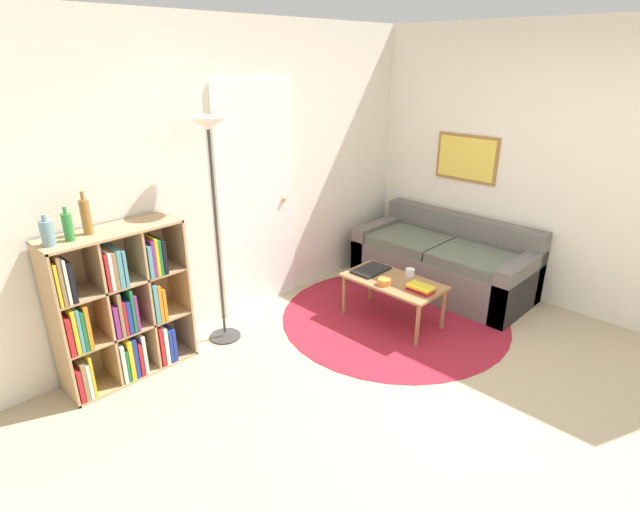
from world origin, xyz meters
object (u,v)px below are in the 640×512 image
coffee_table (393,285)px  laptop (371,270)px  bottle_left (47,233)px  bottle_middle (68,227)px  bookshelf (119,309)px  bowl (384,282)px  floor_lamp (211,158)px  cup (410,273)px  couch (445,263)px  bottle_right (86,216)px

coffee_table → laptop: (0.02, 0.28, 0.06)m
bottle_left → bottle_middle: bearing=-0.3°
bookshelf → bottle_middle: size_ratio=5.06×
bowl → bottle_left: (-2.32, 0.94, 0.81)m
bookshelf → bowl: bearing=-26.2°
coffee_table → bowl: bearing=178.2°
floor_lamp → bowl: 1.80m
coffee_table → cup: 0.20m
couch → coffee_table: couch is taller
floor_lamp → couch: size_ratio=1.04×
coffee_table → laptop: 0.28m
bottle_left → cup: bearing=-20.8°
bowl → bottle_left: 2.63m
laptop → bottle_middle: bottle_middle is taller
floor_lamp → coffee_table: 1.93m
laptop → bottle_left: 2.69m
bottle_left → couch: bearing=-14.4°
laptop → bookshelf: bearing=161.9°
coffee_table → bottle_right: 2.57m
laptop → couch: bearing=-12.5°
laptop → coffee_table: bearing=-94.0°
bowl → bottle_middle: (-2.19, 0.94, 0.82)m
coffee_table → bottle_middle: bottle_middle is taller
bowl → bottle_right: (-2.05, 0.99, 0.84)m
bookshelf → laptop: 2.21m
couch → bottle_middle: bottle_middle is taller
bookshelf → floor_lamp: (0.83, -0.10, 1.01)m
bottle_right → couch: bearing=-16.3°
floor_lamp → laptop: floor_lamp is taller
bottle_left → coffee_table: bearing=-21.1°
couch → bottle_right: (-3.18, 0.93, 1.02)m
bookshelf → bowl: size_ratio=10.06×
floor_lamp → coffee_table: bearing=-34.6°
bottle_right → floor_lamp: bearing=-7.9°
laptop → bottle_left: bottle_left is taller
bookshelf → cup: 2.48m
bottle_left → bottle_right: bottle_right is taller
coffee_table → bottle_middle: size_ratio=3.93×
coffee_table → laptop: laptop is taller
laptop → bottle_right: (-2.20, 0.71, 0.86)m
laptop → bowl: 0.31m
bookshelf → bottle_right: bearing=166.0°
bowl → bottle_right: bottle_right is taller
floor_lamp → laptop: 1.80m
floor_lamp → bottle_right: 0.98m
coffee_table → laptop: size_ratio=2.59×
bottle_left → floor_lamp: bearing=-4.0°
bowl → laptop: bearing=61.1°
bottle_right → bowl: bearing=-25.7°
floor_lamp → bottle_middle: 1.12m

